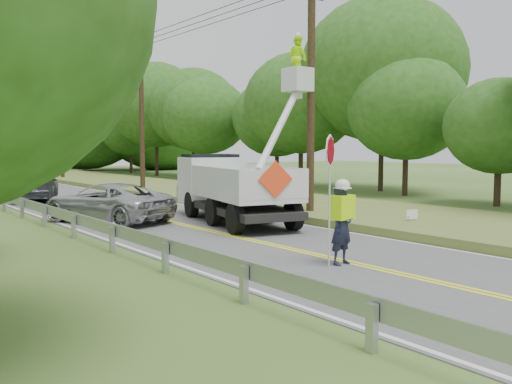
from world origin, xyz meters
TOP-DOWN VIEW (x-y plane):
  - ground at (0.00, 0.00)m, footprint 140.00×140.00m
  - road at (0.00, 14.00)m, footprint 7.20×96.00m
  - guardrail at (-4.02, 14.91)m, footprint 0.18×48.00m
  - utility_poles at (5.00, 17.02)m, footprint 1.60×43.30m
  - tall_grass_verge at (7.10, 14.00)m, footprint 7.00×96.00m
  - treeline_right at (15.83, 23.70)m, footprint 12.99×54.41m
  - flagger at (-0.34, 2.17)m, footprint 1.16×0.56m
  - bucket_truck at (2.30, 10.66)m, footprint 4.84×7.58m
  - suv_silver at (-1.89, 12.75)m, footprint 4.16×5.77m
  - suv_darkgrey at (-1.66, 22.88)m, footprint 3.75×5.57m
  - yard_sign at (5.78, 4.71)m, footprint 0.47×0.13m

SIDE VIEW (x-z plane):
  - ground at x=0.00m, z-range 0.00..0.00m
  - road at x=0.00m, z-range 0.00..0.02m
  - tall_grass_verge at x=7.10m, z-range 0.00..0.30m
  - yard_sign at x=5.78m, z-range 0.15..0.83m
  - guardrail at x=-4.02m, z-range 0.17..0.94m
  - suv_silver at x=-1.89m, z-range 0.02..1.48m
  - suv_darkgrey at x=-1.66m, z-range 0.02..1.52m
  - flagger at x=-0.34m, z-range -0.43..2.68m
  - bucket_truck at x=2.30m, z-range -1.92..5.10m
  - utility_poles at x=5.00m, z-range 0.27..10.27m
  - treeline_right at x=15.83m, z-range 0.16..12.38m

